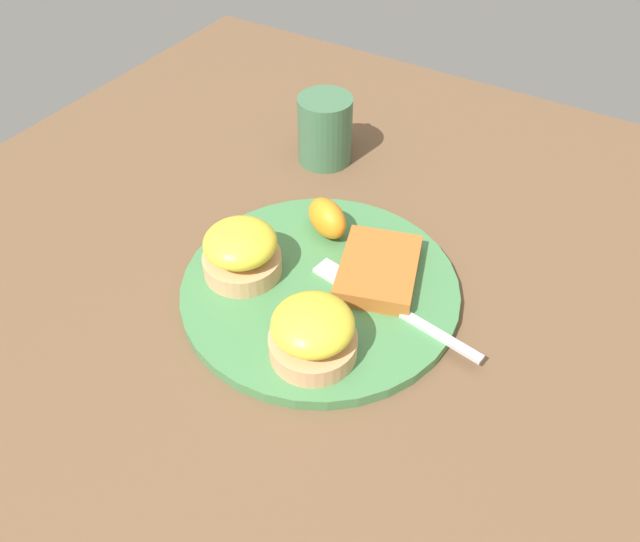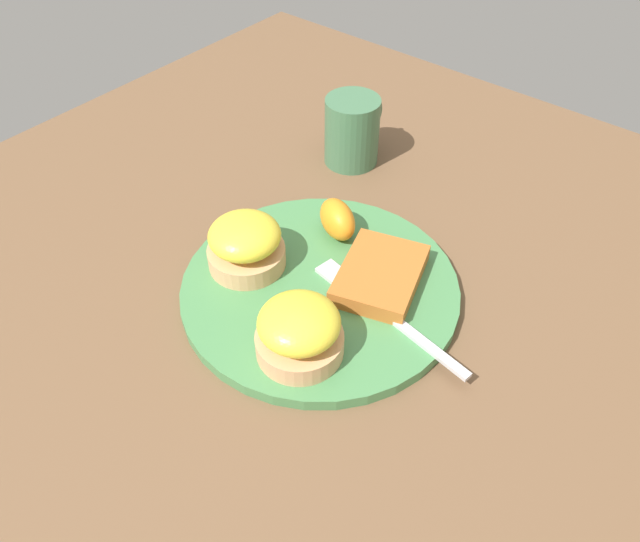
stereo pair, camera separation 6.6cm
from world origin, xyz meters
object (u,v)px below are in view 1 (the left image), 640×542
hashbrown_patty (378,269)px  sandwich_benedict_left (241,251)px  orange_wedge (327,218)px  cup (326,129)px  sandwich_benedict_right (313,333)px  fork (383,303)px

hashbrown_patty → sandwich_benedict_left: bearing=118.4°
orange_wedge → cup: size_ratio=0.58×
sandwich_benedict_right → cup: bearing=29.0°
sandwich_benedict_left → sandwich_benedict_right: bearing=-114.2°
sandwich_benedict_right → hashbrown_patty: 0.13m
sandwich_benedict_left → hashbrown_patty: sandwich_benedict_left is taller
fork → sandwich_benedict_right: bearing=162.2°
sandwich_benedict_right → orange_wedge: size_ratio=1.44×
sandwich_benedict_left → fork: size_ratio=0.42×
hashbrown_patty → orange_wedge: bearing=68.7°
orange_wedge → hashbrown_patty: bearing=-111.3°
sandwich_benedict_left → fork: sandwich_benedict_left is taller
sandwich_benedict_right → cup: size_ratio=0.83×
fork → cup: (0.22, 0.20, 0.03)m
sandwich_benedict_right → fork: (0.09, -0.03, -0.03)m
sandwich_benedict_left → orange_wedge: size_ratio=1.44×
sandwich_benedict_left → hashbrown_patty: bearing=-61.6°
hashbrown_patty → cup: (0.18, 0.18, 0.02)m
hashbrown_patty → orange_wedge: (0.03, 0.09, 0.01)m
sandwich_benedict_left → cup: size_ratio=0.83×
sandwich_benedict_right → fork: 0.10m
orange_wedge → cup: bearing=31.5°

